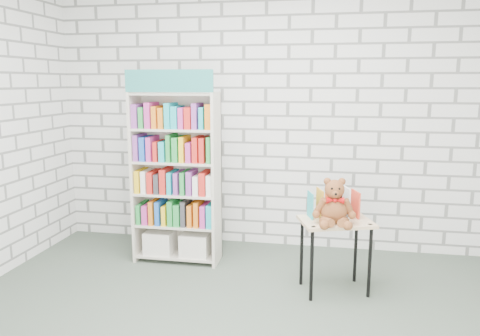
# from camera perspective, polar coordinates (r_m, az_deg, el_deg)

# --- Properties ---
(room_shell) EXTENTS (4.52, 4.02, 2.81)m
(room_shell) POSITION_cam_1_polar(r_m,az_deg,el_deg) (2.96, -1.99, 11.10)
(room_shell) COLOR silver
(room_shell) RESTS_ON ground
(bookshelf) EXTENTS (0.83, 0.32, 1.86)m
(bookshelf) POSITION_cam_1_polar(r_m,az_deg,el_deg) (4.57, -7.75, -1.01)
(bookshelf) COLOR beige
(bookshelf) RESTS_ON ground
(display_table) EXTENTS (0.67, 0.56, 0.62)m
(display_table) POSITION_cam_1_polar(r_m,az_deg,el_deg) (4.00, 11.58, -7.45)
(display_table) COLOR tan
(display_table) RESTS_ON ground
(table_books) EXTENTS (0.44, 0.29, 0.24)m
(table_books) POSITION_cam_1_polar(r_m,az_deg,el_deg) (4.03, 11.26, -4.24)
(table_books) COLOR teal
(table_books) RESTS_ON display_table
(teddy_bear) EXTENTS (0.35, 0.33, 0.38)m
(teddy_bear) POSITION_cam_1_polar(r_m,az_deg,el_deg) (3.84, 11.41, -4.54)
(teddy_bear) COLOR brown
(teddy_bear) RESTS_ON display_table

